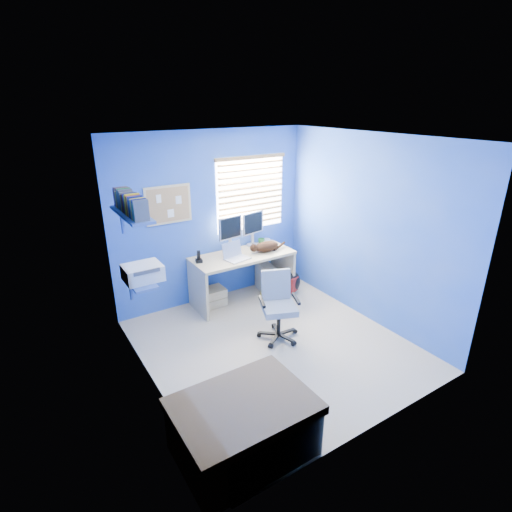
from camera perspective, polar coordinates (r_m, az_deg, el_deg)
floor at (r=5.12m, az=2.55°, el=-12.57°), size 3.00×3.20×0.00m
ceiling at (r=4.26m, az=3.13°, el=16.53°), size 3.00×3.20×0.00m
wall_back at (r=5.85m, az=-6.28°, el=5.32°), size 3.00×0.01×2.50m
wall_front at (r=3.48m, az=18.26°, el=-7.34°), size 3.00×0.01×2.50m
wall_left at (r=3.94m, az=-15.39°, el=-3.59°), size 0.01×3.20×2.50m
wall_right at (r=5.50m, az=15.72°, el=3.58°), size 0.01×3.20×2.50m
desk at (r=6.01m, az=-1.90°, el=-3.09°), size 1.51×0.65×0.74m
laptop at (r=5.65m, az=-2.69°, el=0.55°), size 0.37×0.32×0.22m
monitor_left at (r=5.92m, az=-3.75°, el=3.18°), size 0.41×0.18×0.54m
monitor_right at (r=6.15m, az=-0.53°, el=3.91°), size 0.42×0.20×0.54m
phone at (r=5.62m, az=-8.20°, el=-0.05°), size 0.12×0.13×0.17m
mug at (r=6.24m, az=0.76°, el=2.06°), size 0.10×0.09×0.10m
cd_spindle at (r=6.31m, az=1.47°, el=2.13°), size 0.13×0.13×0.07m
cat at (r=5.98m, az=1.50°, el=1.38°), size 0.43×0.25×0.14m
tower_pc at (r=6.36m, az=1.34°, el=-3.07°), size 0.27×0.47×0.45m
drawer_boxes at (r=5.99m, az=-6.18°, el=-5.79°), size 0.35×0.28×0.27m
yellow_book at (r=6.18m, az=1.28°, el=-4.89°), size 0.03×0.17×0.24m
backpack at (r=6.29m, az=4.97°, el=-3.78°), size 0.40×0.35×0.38m
bed_corner at (r=3.70m, az=-1.80°, el=-23.23°), size 1.11×0.79×0.53m
office_chair at (r=5.13m, az=3.17°, el=-8.29°), size 0.65×0.65×0.86m
window_blinds at (r=6.06m, az=-0.69°, el=8.93°), size 1.15×0.05×1.10m
corkboard at (r=5.51m, az=-12.40°, el=7.17°), size 0.64×0.02×0.52m
wall_shelves at (r=4.58m, az=-16.78°, el=2.32°), size 0.42×0.90×1.05m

